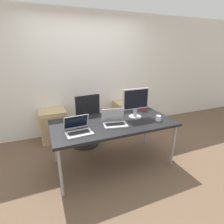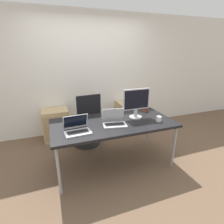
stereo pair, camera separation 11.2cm
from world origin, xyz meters
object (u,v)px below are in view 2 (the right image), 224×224
Objects in this scene: cabinet_left at (56,124)px; monitor at (136,103)px; cabinet_right at (128,115)px; laptop_right at (114,121)px; office_chair at (87,126)px; laptop_left at (77,129)px; coffee_cup_white at (159,119)px; coffee_cup_brown at (145,108)px.

cabinet_left is 1.34× the size of monitor.
cabinet_right is at bearing 0.00° from cabinet_left.
laptop_right is (0.82, -1.32, 0.47)m from cabinet_left.
cabinet_left is at bearing 139.33° from office_chair.
laptop_left is at bearing -79.80° from cabinet_left.
laptop_left is (-0.31, -0.91, 0.40)m from office_chair.
coffee_cup_white reaches higher than cabinet_right.
laptop_right is 0.50m from monitor.
laptop_left is 3.15× the size of coffee_cup_brown.
cabinet_left is at bearing 121.66° from laptop_right.
monitor is (1.00, 0.21, 0.21)m from laptop_left.
monitor is at bearing -43.56° from cabinet_left.
office_chair is 2.97× the size of laptop_left.
coffee_cup_brown is at bearing -31.63° from cabinet_left.
cabinet_left is 1.85m from monitor.
cabinet_left is (-0.56, 0.48, -0.07)m from office_chair.
coffee_cup_white is (0.70, -0.14, -0.01)m from laptop_right.
coffee_cup_brown reaches higher than coffee_cup_white.
coffee_cup_white is 0.75× the size of coffee_cup_brown.
office_chair is 1.18m from coffee_cup_brown.
monitor is (-0.43, -1.19, 0.68)m from cabinet_right.
coffee_cup_white is (1.26, -0.07, -0.00)m from laptop_left.
laptop_right is 3.33× the size of coffee_cup_brown.
coffee_cup_white is 0.51m from coffee_cup_brown.
cabinet_right is 1.44m from monitor.
office_chair is at bearing 154.42° from coffee_cup_brown.
office_chair is at bearing 71.25° from laptop_left.
coffee_cup_brown reaches higher than cabinet_left.
monitor is at bearing -143.03° from coffee_cup_brown.
laptop_right reaches higher than cabinet_right.
monitor is 5.67× the size of coffee_cup_white.
cabinet_right is at bearing 82.52° from coffee_cup_brown.
cabinet_left is 5.70× the size of coffee_cup_brown.
monitor is (1.25, -1.19, 0.68)m from cabinet_left.
laptop_left is (-1.43, -1.39, 0.47)m from cabinet_right.
coffee_cup_brown is (-0.13, -0.96, 0.48)m from cabinet_right.
laptop_left is at bearing 176.99° from coffee_cup_white.
monitor reaches higher than laptop_left.
cabinet_right is at bearing 83.56° from coffee_cup_white.
cabinet_left is 7.61× the size of coffee_cup_white.
office_chair is at bearing 134.26° from coffee_cup_white.
cabinet_right is at bearing 44.30° from laptop_left.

